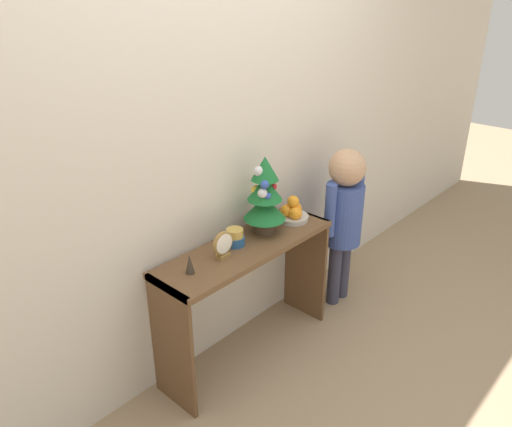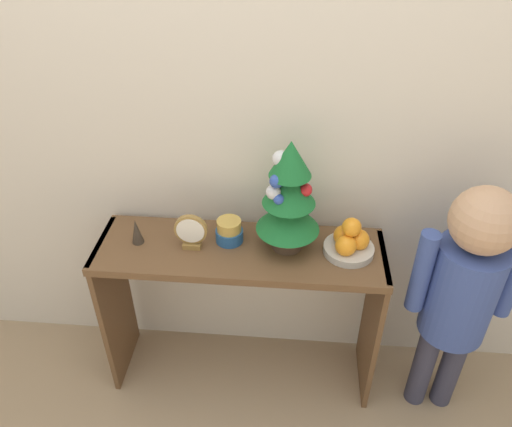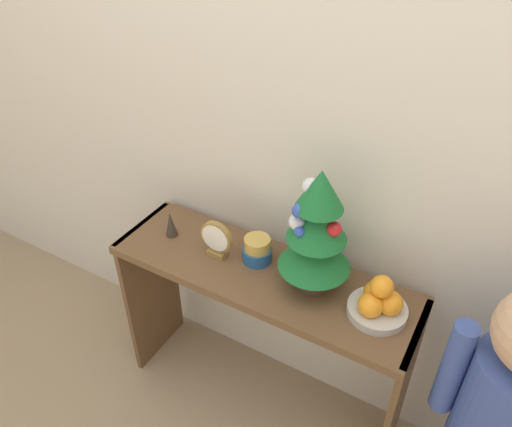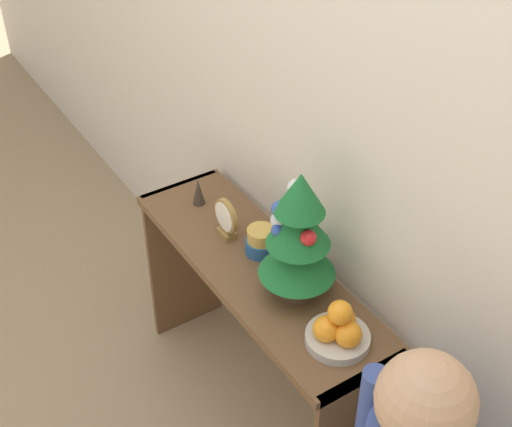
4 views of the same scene
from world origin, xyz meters
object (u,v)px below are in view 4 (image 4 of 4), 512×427
object	(u,v)px
fruit_bowl	(339,330)
singing_bowl	(261,242)
mini_tree	(298,236)
desk_clock	(226,219)
figurine	(198,191)

from	to	relation	value
fruit_bowl	singing_bowl	xyz separation A→B (m)	(-0.43, 0.03, -0.01)
mini_tree	fruit_bowl	world-z (taller)	mini_tree
mini_tree	fruit_bowl	xyz separation A→B (m)	(0.22, -0.02, -0.17)
singing_bowl	desk_clock	distance (m)	0.14
fruit_bowl	figurine	xyz separation A→B (m)	(-0.77, -0.01, 0.00)
fruit_bowl	singing_bowl	distance (m)	0.43
singing_bowl	desk_clock	world-z (taller)	desk_clock
mini_tree	figurine	xyz separation A→B (m)	(-0.55, -0.02, -0.17)
figurine	mini_tree	bearing A→B (deg)	2.48
fruit_bowl	desk_clock	xyz separation A→B (m)	(-0.56, -0.02, 0.02)
desk_clock	mini_tree	bearing A→B (deg)	5.72
singing_bowl	figurine	bearing A→B (deg)	-173.43
mini_tree	fruit_bowl	bearing A→B (deg)	-4.27
singing_bowl	desk_clock	size ratio (longest dim) A/B	0.73
fruit_bowl	desk_clock	world-z (taller)	fruit_bowl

